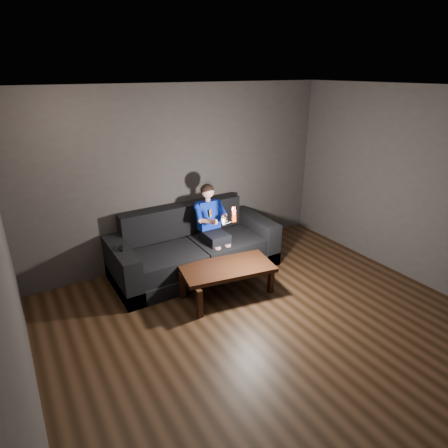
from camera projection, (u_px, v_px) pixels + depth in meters
floor at (283, 339)px, 4.30m from camera, size 5.00×5.00×0.00m
back_wall at (184, 176)px, 5.76m from camera, size 5.00×0.04×2.70m
left_wall at (13, 307)px, 2.59m from camera, size 0.04×5.00×2.70m
right_wall at (435, 192)px, 4.98m from camera, size 0.04×5.00×2.70m
ceiling at (301, 90)px, 3.27m from camera, size 5.00×5.00×0.02m
sofa at (194, 251)px, 5.68m from camera, size 2.46×1.06×0.95m
child at (212, 220)px, 5.57m from camera, size 0.48×0.59×1.18m
wii_remote_red at (234, 214)px, 5.17m from camera, size 0.07×0.09×0.22m
nunchuk_white at (223, 220)px, 5.11m from camera, size 0.07×0.09×0.14m
wii_remote_black at (121, 248)px, 4.93m from camera, size 0.08×0.15×0.03m
coffee_table at (227, 270)px, 5.00m from camera, size 1.31×0.81×0.44m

